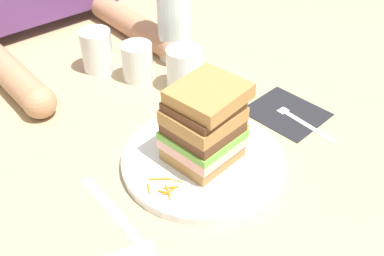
{
  "coord_description": "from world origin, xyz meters",
  "views": [
    {
      "loc": [
        -0.37,
        -0.43,
        0.51
      ],
      "look_at": [
        0.0,
        0.0,
        0.05
      ],
      "focal_mm": 42.13,
      "sensor_mm": 36.0,
      "label": 1
    }
  ],
  "objects_px": {
    "water_bottle": "(174,3)",
    "empty_tumbler_1": "(137,62)",
    "fork": "(296,117)",
    "empty_tumbler_0": "(97,50)",
    "main_plate": "(204,159)",
    "juice_glass": "(184,70)",
    "napkin_dark": "(286,112)",
    "knife": "(121,220)",
    "sandwich": "(205,124)"
  },
  "relations": [
    {
      "from": "main_plate",
      "to": "knife",
      "type": "bearing_deg",
      "value": -174.89
    },
    {
      "from": "main_plate",
      "to": "empty_tumbler_0",
      "type": "height_order",
      "value": "empty_tumbler_0"
    },
    {
      "from": "main_plate",
      "to": "empty_tumbler_0",
      "type": "xyz_separation_m",
      "value": [
        0.03,
        0.37,
        0.04
      ]
    },
    {
      "from": "main_plate",
      "to": "napkin_dark",
      "type": "relative_size",
      "value": 1.98
    },
    {
      "from": "napkin_dark",
      "to": "knife",
      "type": "relative_size",
      "value": 0.67
    },
    {
      "from": "napkin_dark",
      "to": "water_bottle",
      "type": "distance_m",
      "value": 0.33
    },
    {
      "from": "sandwich",
      "to": "empty_tumbler_1",
      "type": "bearing_deg",
      "value": 76.5
    },
    {
      "from": "napkin_dark",
      "to": "knife",
      "type": "height_order",
      "value": "same"
    },
    {
      "from": "napkin_dark",
      "to": "empty_tumbler_0",
      "type": "distance_m",
      "value": 0.42
    },
    {
      "from": "main_plate",
      "to": "napkin_dark",
      "type": "xyz_separation_m",
      "value": [
        0.21,
        0.0,
        -0.01
      ]
    },
    {
      "from": "sandwich",
      "to": "napkin_dark",
      "type": "xyz_separation_m",
      "value": [
        0.21,
        0.0,
        -0.08
      ]
    },
    {
      "from": "knife",
      "to": "fork",
      "type": "bearing_deg",
      "value": -0.79
    },
    {
      "from": "knife",
      "to": "empty_tumbler_1",
      "type": "height_order",
      "value": "empty_tumbler_1"
    },
    {
      "from": "fork",
      "to": "empty_tumbler_0",
      "type": "distance_m",
      "value": 0.44
    },
    {
      "from": "sandwich",
      "to": "water_bottle",
      "type": "relative_size",
      "value": 0.48
    },
    {
      "from": "fork",
      "to": "empty_tumbler_1",
      "type": "bearing_deg",
      "value": 114.65
    },
    {
      "from": "sandwich",
      "to": "knife",
      "type": "distance_m",
      "value": 0.19
    },
    {
      "from": "main_plate",
      "to": "empty_tumbler_1",
      "type": "bearing_deg",
      "value": 76.33
    },
    {
      "from": "fork",
      "to": "water_bottle",
      "type": "height_order",
      "value": "water_bottle"
    },
    {
      "from": "main_plate",
      "to": "napkin_dark",
      "type": "height_order",
      "value": "main_plate"
    },
    {
      "from": "main_plate",
      "to": "water_bottle",
      "type": "bearing_deg",
      "value": 58.94
    },
    {
      "from": "juice_glass",
      "to": "knife",
      "type": "bearing_deg",
      "value": -144.13
    },
    {
      "from": "fork",
      "to": "napkin_dark",
      "type": "bearing_deg",
      "value": 88.73
    },
    {
      "from": "main_plate",
      "to": "juice_glass",
      "type": "bearing_deg",
      "value": 58.59
    },
    {
      "from": "napkin_dark",
      "to": "juice_glass",
      "type": "xyz_separation_m",
      "value": [
        -0.09,
        0.2,
        0.04
      ]
    },
    {
      "from": "juice_glass",
      "to": "napkin_dark",
      "type": "bearing_deg",
      "value": -65.11
    },
    {
      "from": "fork",
      "to": "juice_glass",
      "type": "bearing_deg",
      "value": 112.5
    },
    {
      "from": "knife",
      "to": "juice_glass",
      "type": "xyz_separation_m",
      "value": [
        0.29,
        0.21,
        0.04
      ]
    },
    {
      "from": "napkin_dark",
      "to": "knife",
      "type": "xyz_separation_m",
      "value": [
        -0.38,
        -0.02,
        0.0
      ]
    },
    {
      "from": "knife",
      "to": "juice_glass",
      "type": "height_order",
      "value": "juice_glass"
    },
    {
      "from": "fork",
      "to": "empty_tumbler_1",
      "type": "height_order",
      "value": "empty_tumbler_1"
    },
    {
      "from": "sandwich",
      "to": "empty_tumbler_0",
      "type": "bearing_deg",
      "value": 86.07
    },
    {
      "from": "napkin_dark",
      "to": "juice_glass",
      "type": "distance_m",
      "value": 0.22
    },
    {
      "from": "juice_glass",
      "to": "empty_tumbler_0",
      "type": "distance_m",
      "value": 0.2
    },
    {
      "from": "main_plate",
      "to": "fork",
      "type": "relative_size",
      "value": 1.6
    },
    {
      "from": "fork",
      "to": "water_bottle",
      "type": "relative_size",
      "value": 0.59
    },
    {
      "from": "sandwich",
      "to": "knife",
      "type": "relative_size",
      "value": 0.68
    },
    {
      "from": "knife",
      "to": "water_bottle",
      "type": "xyz_separation_m",
      "value": [
        0.36,
        0.32,
        0.13
      ]
    },
    {
      "from": "fork",
      "to": "empty_tumbler_0",
      "type": "xyz_separation_m",
      "value": [
        -0.18,
        0.39,
        0.04
      ]
    },
    {
      "from": "water_bottle",
      "to": "empty_tumbler_0",
      "type": "xyz_separation_m",
      "value": [
        -0.16,
        0.07,
        -0.08
      ]
    },
    {
      "from": "napkin_dark",
      "to": "fork",
      "type": "relative_size",
      "value": 0.81
    },
    {
      "from": "napkin_dark",
      "to": "fork",
      "type": "distance_m",
      "value": 0.02
    },
    {
      "from": "main_plate",
      "to": "empty_tumbler_0",
      "type": "relative_size",
      "value": 2.99
    },
    {
      "from": "juice_glass",
      "to": "empty_tumbler_1",
      "type": "bearing_deg",
      "value": 119.59
    },
    {
      "from": "main_plate",
      "to": "sandwich",
      "type": "relative_size",
      "value": 1.96
    },
    {
      "from": "main_plate",
      "to": "empty_tumbler_0",
      "type": "bearing_deg",
      "value": 85.94
    },
    {
      "from": "water_bottle",
      "to": "empty_tumbler_1",
      "type": "bearing_deg",
      "value": -169.97
    },
    {
      "from": "fork",
      "to": "empty_tumbler_0",
      "type": "height_order",
      "value": "empty_tumbler_0"
    },
    {
      "from": "knife",
      "to": "water_bottle",
      "type": "bearing_deg",
      "value": 41.95
    },
    {
      "from": "water_bottle",
      "to": "empty_tumbler_0",
      "type": "distance_m",
      "value": 0.19
    }
  ]
}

